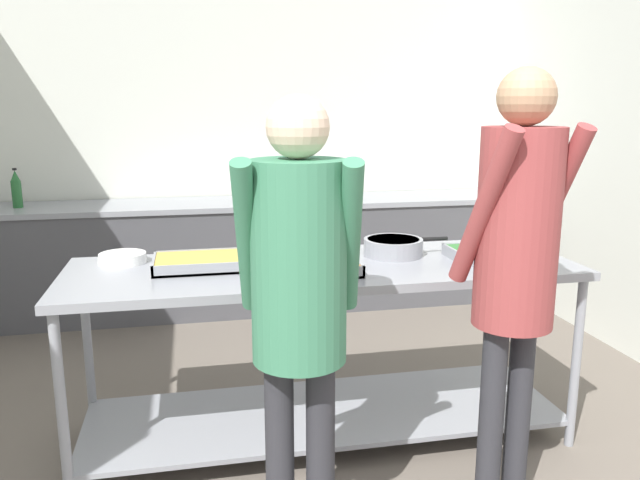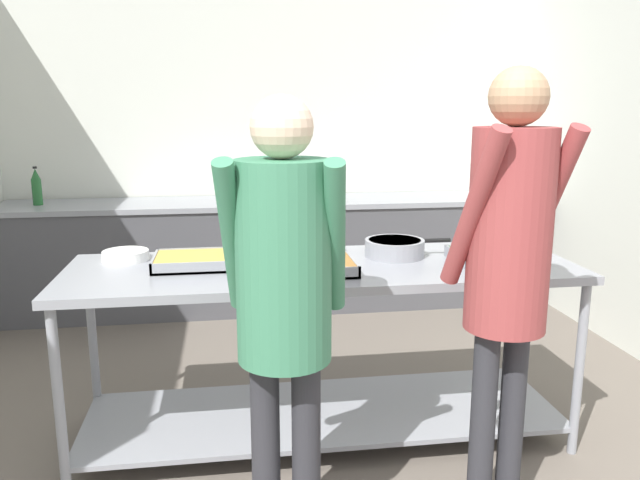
# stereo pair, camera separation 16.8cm
# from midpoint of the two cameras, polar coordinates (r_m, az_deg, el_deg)

# --- Properties ---
(wall_rear) EXTENTS (4.53, 0.06, 2.65)m
(wall_rear) POSITION_cam_midpoint_polar(r_m,az_deg,el_deg) (5.35, -6.40, 8.88)
(wall_rear) COLOR silver
(wall_rear) RESTS_ON ground_plane
(back_counter) EXTENTS (4.37, 0.65, 0.88)m
(back_counter) POSITION_cam_midpoint_polar(r_m,az_deg,el_deg) (5.11, -5.77, -1.26)
(back_counter) COLOR #4C4C51
(back_counter) RESTS_ON ground_plane
(serving_counter) EXTENTS (2.41, 0.78, 0.88)m
(serving_counter) POSITION_cam_midpoint_polar(r_m,az_deg,el_deg) (3.05, -1.20, -7.49)
(serving_counter) COLOR gray
(serving_counter) RESTS_ON ground_plane
(plate_stack) EXTENTS (0.23, 0.23, 0.05)m
(plate_stack) POSITION_cam_midpoint_polar(r_m,az_deg,el_deg) (3.17, -19.06, -1.59)
(plate_stack) COLOR white
(plate_stack) RESTS_ON serving_counter
(serving_tray_greens) EXTENTS (0.46, 0.31, 0.05)m
(serving_tray_greens) POSITION_cam_midpoint_polar(r_m,az_deg,el_deg) (2.98, -12.19, -2.02)
(serving_tray_greens) COLOR gray
(serving_tray_greens) RESTS_ON serving_counter
(serving_tray_roast) EXTENTS (0.42, 0.33, 0.05)m
(serving_tray_roast) POSITION_cam_midpoint_polar(r_m,az_deg,el_deg) (2.85, -2.54, -2.41)
(serving_tray_roast) COLOR gray
(serving_tray_roast) RESTS_ON serving_counter
(sauce_pan) EXTENTS (0.44, 0.30, 0.09)m
(sauce_pan) POSITION_cam_midpoint_polar(r_m,az_deg,el_deg) (3.15, 5.22, -0.59)
(sauce_pan) COLOR gray
(sauce_pan) RESTS_ON serving_counter
(serving_tray_vegetables) EXTENTS (0.42, 0.28, 0.05)m
(serving_tray_vegetables) POSITION_cam_midpoint_polar(r_m,az_deg,el_deg) (3.18, 14.06, -1.20)
(serving_tray_vegetables) COLOR gray
(serving_tray_vegetables) RESTS_ON serving_counter
(guest_serving_left) EXTENTS (0.46, 0.41, 1.76)m
(guest_serving_left) POSITION_cam_midpoint_polar(r_m,az_deg,el_deg) (2.41, 15.63, -0.61)
(guest_serving_left) COLOR #2D2D33
(guest_serving_left) RESTS_ON ground_plane
(guest_serving_right) EXTENTS (0.47, 0.39, 1.66)m
(guest_serving_right) POSITION_cam_midpoint_polar(r_m,az_deg,el_deg) (2.14, -4.20, -3.89)
(guest_serving_right) COLOR #2D2D33
(guest_serving_right) RESTS_ON ground_plane
(water_bottle) EXTENTS (0.07, 0.07, 0.29)m
(water_bottle) POSITION_cam_midpoint_polar(r_m,az_deg,el_deg) (5.18, -26.85, 4.13)
(water_bottle) COLOR #23602D
(water_bottle) RESTS_ON back_counter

